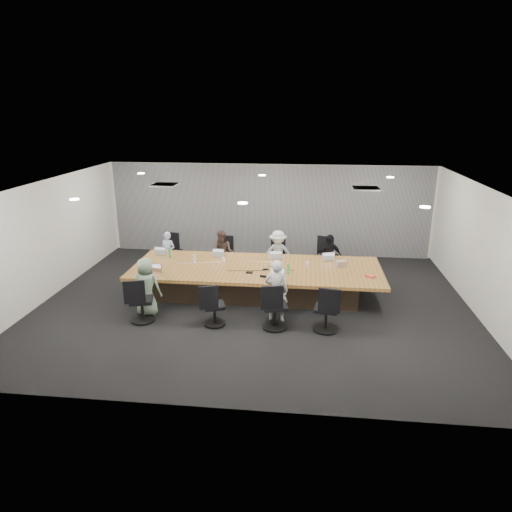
# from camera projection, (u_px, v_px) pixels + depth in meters

# --- Properties ---
(floor) EXTENTS (10.00, 8.00, 0.00)m
(floor) POSITION_uv_depth(u_px,v_px,m) (254.00, 303.00, 10.80)
(floor) COLOR black
(floor) RESTS_ON ground
(ceiling) EXTENTS (10.00, 8.00, 0.00)m
(ceiling) POSITION_uv_depth(u_px,v_px,m) (254.00, 185.00, 9.93)
(ceiling) COLOR white
(ceiling) RESTS_ON wall_back
(wall_back) EXTENTS (10.00, 0.00, 2.80)m
(wall_back) POSITION_uv_depth(u_px,v_px,m) (269.00, 210.00, 14.15)
(wall_back) COLOR silver
(wall_back) RESTS_ON ground
(wall_front) EXTENTS (10.00, 0.00, 2.80)m
(wall_front) POSITION_uv_depth(u_px,v_px,m) (222.00, 327.00, 6.58)
(wall_front) COLOR silver
(wall_front) RESTS_ON ground
(wall_left) EXTENTS (0.00, 8.00, 2.80)m
(wall_left) POSITION_uv_depth(u_px,v_px,m) (46.00, 240.00, 10.89)
(wall_left) COLOR silver
(wall_left) RESTS_ON ground
(wall_right) EXTENTS (0.00, 8.00, 2.80)m
(wall_right) POSITION_uv_depth(u_px,v_px,m) (484.00, 254.00, 9.84)
(wall_right) COLOR silver
(wall_right) RESTS_ON ground
(curtain) EXTENTS (9.80, 0.04, 2.80)m
(curtain) POSITION_uv_depth(u_px,v_px,m) (269.00, 210.00, 14.07)
(curtain) COLOR gray
(curtain) RESTS_ON ground
(conference_table) EXTENTS (6.00, 2.20, 0.74)m
(conference_table) POSITION_uv_depth(u_px,v_px,m) (256.00, 280.00, 11.15)
(conference_table) COLOR #35271D
(conference_table) RESTS_ON ground
(chair_0) EXTENTS (0.65, 0.65, 0.83)m
(chair_0) POSITION_uv_depth(u_px,v_px,m) (172.00, 255.00, 13.02)
(chair_0) COLOR black
(chair_0) RESTS_ON ground
(chair_1) EXTENTS (0.51, 0.51, 0.74)m
(chair_1) POSITION_uv_depth(u_px,v_px,m) (225.00, 258.00, 12.88)
(chair_1) COLOR black
(chair_1) RESTS_ON ground
(chair_2) EXTENTS (0.57, 0.57, 0.75)m
(chair_2) POSITION_uv_depth(u_px,v_px,m) (278.00, 260.00, 12.72)
(chair_2) COLOR black
(chair_2) RESTS_ON ground
(chair_3) EXTENTS (0.73, 0.73, 0.86)m
(chair_3) POSITION_uv_depth(u_px,v_px,m) (328.00, 260.00, 12.56)
(chair_3) COLOR black
(chair_3) RESTS_ON ground
(chair_4) EXTENTS (0.67, 0.67, 0.82)m
(chair_4) POSITION_uv_depth(u_px,v_px,m) (142.00, 304.00, 9.78)
(chair_4) COLOR black
(chair_4) RESTS_ON ground
(chair_5) EXTENTS (0.62, 0.62, 0.73)m
(chair_5) POSITION_uv_depth(u_px,v_px,m) (214.00, 309.00, 9.62)
(chair_5) COLOR black
(chair_5) RESTS_ON ground
(chair_6) EXTENTS (0.67, 0.67, 0.84)m
(chair_6) POSITION_uv_depth(u_px,v_px,m) (275.00, 309.00, 9.47)
(chair_6) COLOR black
(chair_6) RESTS_ON ground
(chair_7) EXTENTS (0.64, 0.64, 0.82)m
(chair_7) POSITION_uv_depth(u_px,v_px,m) (326.00, 312.00, 9.37)
(chair_7) COLOR black
(chair_7) RESTS_ON ground
(person_0) EXTENTS (0.47, 0.36, 1.17)m
(person_0) POSITION_uv_depth(u_px,v_px,m) (168.00, 253.00, 12.64)
(person_0) COLOR #A7B8DD
(person_0) RESTS_ON ground
(laptop_0) EXTENTS (0.31, 0.23, 0.02)m
(laptop_0) POSITION_uv_depth(u_px,v_px,m) (162.00, 253.00, 12.07)
(laptop_0) COLOR #B2B2B7
(laptop_0) RESTS_ON conference_table
(person_1) EXTENTS (0.66, 0.54, 1.25)m
(person_1) POSITION_uv_depth(u_px,v_px,m) (223.00, 253.00, 12.47)
(person_1) COLOR #402E28
(person_1) RESTS_ON ground
(laptop_1) EXTENTS (0.31, 0.22, 0.02)m
(laptop_1) POSITION_uv_depth(u_px,v_px,m) (219.00, 255.00, 11.91)
(laptop_1) COLOR #B2B2B7
(laptop_1) RESTS_ON conference_table
(person_2) EXTENTS (0.84, 0.48, 1.30)m
(person_2) POSITION_uv_depth(u_px,v_px,m) (278.00, 254.00, 12.30)
(person_2) COLOR #ADADAD
(person_2) RESTS_ON ground
(laptop_2) EXTENTS (0.36, 0.27, 0.02)m
(laptop_2) POSITION_uv_depth(u_px,v_px,m) (276.00, 257.00, 11.75)
(laptop_2) COLOR #B2B2B7
(laptop_2) RESTS_ON conference_table
(person_3) EXTENTS (0.78, 0.47, 1.24)m
(person_3) POSITION_uv_depth(u_px,v_px,m) (328.00, 257.00, 12.17)
(person_3) COLOR black
(person_3) RESTS_ON ground
(laptop_3) EXTENTS (0.36, 0.29, 0.02)m
(laptop_3) POSITION_uv_depth(u_px,v_px,m) (330.00, 259.00, 11.61)
(laptop_3) COLOR #B2B2B7
(laptop_3) RESTS_ON conference_table
(person_4) EXTENTS (0.67, 0.46, 1.32)m
(person_4) POSITION_uv_depth(u_px,v_px,m) (146.00, 287.00, 10.03)
(person_4) COLOR gray
(person_4) RESTS_ON ground
(laptop_4) EXTENTS (0.39, 0.30, 0.02)m
(laptop_4) POSITION_uv_depth(u_px,v_px,m) (154.00, 274.00, 10.52)
(laptop_4) COLOR #8C6647
(laptop_4) RESTS_ON conference_table
(person_6) EXTENTS (0.52, 0.35, 1.39)m
(person_6) POSITION_uv_depth(u_px,v_px,m) (276.00, 291.00, 9.72)
(person_6) COLOR #B4B4B8
(person_6) RESTS_ON ground
(laptop_6) EXTENTS (0.36, 0.27, 0.02)m
(laptop_6) POSITION_uv_depth(u_px,v_px,m) (278.00, 279.00, 10.22)
(laptop_6) COLOR #B2B2B7
(laptop_6) RESTS_ON conference_table
(bottle_green_left) EXTENTS (0.10, 0.10, 0.26)m
(bottle_green_left) POSITION_uv_depth(u_px,v_px,m) (170.00, 253.00, 11.70)
(bottle_green_left) COLOR green
(bottle_green_left) RESTS_ON conference_table
(bottle_green_right) EXTENTS (0.08, 0.08, 0.24)m
(bottle_green_right) POSITION_uv_depth(u_px,v_px,m) (288.00, 269.00, 10.56)
(bottle_green_right) COLOR green
(bottle_green_right) RESTS_ON conference_table
(bottle_clear) EXTENTS (0.08, 0.08, 0.22)m
(bottle_clear) POSITION_uv_depth(u_px,v_px,m) (194.00, 259.00, 11.30)
(bottle_clear) COLOR silver
(bottle_clear) RESTS_ON conference_table
(cup_white_far) EXTENTS (0.09, 0.09, 0.10)m
(cup_white_far) POSITION_uv_depth(u_px,v_px,m) (223.00, 259.00, 11.45)
(cup_white_far) COLOR white
(cup_white_far) RESTS_ON conference_table
(cup_white_near) EXTENTS (0.07, 0.07, 0.09)m
(cup_white_near) POSITION_uv_depth(u_px,v_px,m) (307.00, 264.00, 11.13)
(cup_white_near) COLOR white
(cup_white_near) RESTS_ON conference_table
(mug_brown) EXTENTS (0.10, 0.10, 0.12)m
(mug_brown) POSITION_uv_depth(u_px,v_px,m) (145.00, 266.00, 10.95)
(mug_brown) COLOR brown
(mug_brown) RESTS_ON conference_table
(mic_left) EXTENTS (0.16, 0.12, 0.03)m
(mic_left) POSITION_uv_depth(u_px,v_px,m) (249.00, 272.00, 10.63)
(mic_left) COLOR black
(mic_left) RESTS_ON conference_table
(mic_right) EXTENTS (0.14, 0.10, 0.03)m
(mic_right) POSITION_uv_depth(u_px,v_px,m) (266.00, 269.00, 10.85)
(mic_right) COLOR black
(mic_right) RESTS_ON conference_table
(stapler) EXTENTS (0.15, 0.07, 0.05)m
(stapler) POSITION_uv_depth(u_px,v_px,m) (263.00, 276.00, 10.35)
(stapler) COLOR black
(stapler) RESTS_ON conference_table
(canvas_bag) EXTENTS (0.31, 0.26, 0.14)m
(canvas_bag) POSITION_uv_depth(u_px,v_px,m) (341.00, 264.00, 11.05)
(canvas_bag) COLOR tan
(canvas_bag) RESTS_ON conference_table
(snack_packet) EXTENTS (0.23, 0.24, 0.04)m
(snack_packet) POSITION_uv_depth(u_px,v_px,m) (370.00, 276.00, 10.38)
(snack_packet) COLOR #D73E38
(snack_packet) RESTS_ON conference_table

